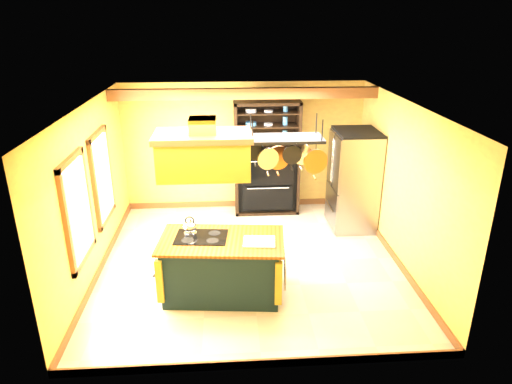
{
  "coord_description": "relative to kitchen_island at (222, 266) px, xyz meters",
  "views": [
    {
      "loc": [
        -0.37,
        -6.81,
        3.97
      ],
      "look_at": [
        0.11,
        0.3,
        1.18
      ],
      "focal_mm": 32.0,
      "sensor_mm": 36.0,
      "label": 1
    }
  ],
  "objects": [
    {
      "name": "pot_rack",
      "position": [
        0.92,
        -0.0,
        1.81
      ],
      "size": [
        1.11,
        0.5,
        0.77
      ],
      "color": "black",
      "rests_on": "ceiling"
    },
    {
      "name": "window_far",
      "position": [
        -1.99,
        1.48,
        0.93
      ],
      "size": [
        0.06,
        1.06,
        1.56
      ],
      "color": "brown",
      "rests_on": "wall_left"
    },
    {
      "name": "wall_back",
      "position": [
        0.47,
        3.38,
        0.88
      ],
      "size": [
        5.0,
        0.02,
        2.7
      ],
      "primitive_type": "cube",
      "color": "#E6BF54",
      "rests_on": "floor"
    },
    {
      "name": "kitchen_island",
      "position": [
        0.0,
        0.0,
        0.0
      ],
      "size": [
        1.89,
        1.17,
        1.11
      ],
      "rotation": [
        0.0,
        0.0,
        -0.1
      ],
      "color": "black",
      "rests_on": "floor"
    },
    {
      "name": "wall_left",
      "position": [
        -2.03,
        0.88,
        0.88
      ],
      "size": [
        0.02,
        5.0,
        2.7
      ],
      "primitive_type": "cube",
      "color": "#E6BF54",
      "rests_on": "floor"
    },
    {
      "name": "hutch",
      "position": [
        0.94,
        3.13,
        0.44
      ],
      "size": [
        1.34,
        0.61,
        2.37
      ],
      "color": "black",
      "rests_on": "floor"
    },
    {
      "name": "ceiling_beam",
      "position": [
        0.47,
        2.58,
        2.12
      ],
      "size": [
        5.0,
        0.15,
        0.2
      ],
      "primitive_type": "cube",
      "color": "brown",
      "rests_on": "ceiling"
    },
    {
      "name": "floor_register",
      "position": [
        -0.99,
        0.55,
        -0.46
      ],
      "size": [
        0.3,
        0.21,
        0.01
      ],
      "primitive_type": "cube",
      "rotation": [
        0.0,
        0.0,
        -0.33
      ],
      "color": "black",
      "rests_on": "floor"
    },
    {
      "name": "refrigerator",
      "position": [
        2.54,
        2.23,
        0.46
      ],
      "size": [
        0.82,
        0.97,
        1.9
      ],
      "color": "gray",
      "rests_on": "floor"
    },
    {
      "name": "window_near",
      "position": [
        -1.99,
        0.08,
        0.93
      ],
      "size": [
        0.06,
        1.06,
        1.56
      ],
      "color": "brown",
      "rests_on": "wall_left"
    },
    {
      "name": "range_hood",
      "position": [
        -0.2,
        -0.0,
        1.76
      ],
      "size": [
        1.3,
        0.74,
        0.8
      ],
      "color": "#A38428",
      "rests_on": "ceiling"
    },
    {
      "name": "wall_front",
      "position": [
        0.47,
        -1.62,
        0.88
      ],
      "size": [
        5.0,
        0.02,
        2.7
      ],
      "primitive_type": "cube",
      "color": "#E6BF54",
      "rests_on": "floor"
    },
    {
      "name": "ceiling",
      "position": [
        0.47,
        0.88,
        2.23
      ],
      "size": [
        5.0,
        5.0,
        0.0
      ],
      "primitive_type": "plane",
      "rotation": [
        3.14,
        0.0,
        0.0
      ],
      "color": "white",
      "rests_on": "wall_back"
    },
    {
      "name": "wall_right",
      "position": [
        2.97,
        0.88,
        0.88
      ],
      "size": [
        0.02,
        5.0,
        2.7
      ],
      "primitive_type": "cube",
      "color": "#E6BF54",
      "rests_on": "floor"
    },
    {
      "name": "floor",
      "position": [
        0.47,
        0.88,
        -0.47
      ],
      "size": [
        5.0,
        5.0,
        0.0
      ],
      "primitive_type": "plane",
      "color": "beige",
      "rests_on": "ground"
    }
  ]
}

